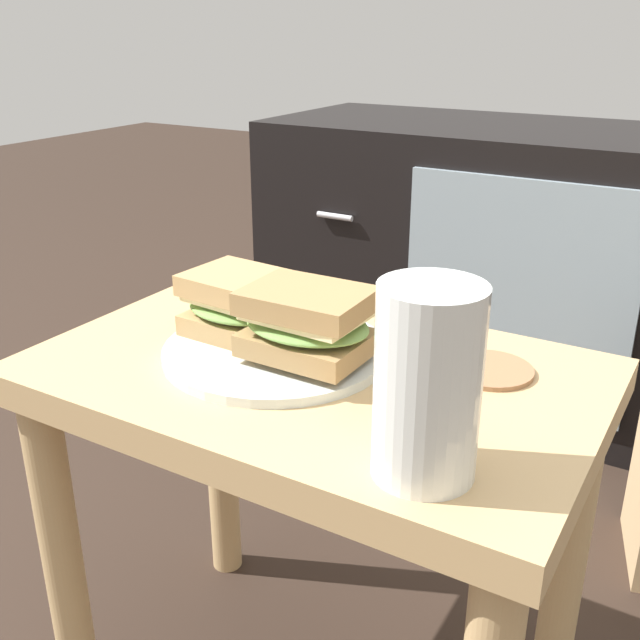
% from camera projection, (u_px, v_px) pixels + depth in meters
% --- Properties ---
extents(side_table, '(0.56, 0.36, 0.46)m').
position_uv_depth(side_table, '(314.00, 442.00, 0.78)').
color(side_table, tan).
rests_on(side_table, ground).
extents(tv_cabinet, '(0.96, 0.46, 0.58)m').
position_uv_depth(tv_cabinet, '(492.00, 261.00, 1.62)').
color(tv_cabinet, black).
rests_on(tv_cabinet, ground).
extents(plate, '(0.23, 0.23, 0.01)m').
position_uv_depth(plate, '(276.00, 351.00, 0.77)').
color(plate, silver).
rests_on(plate, side_table).
extents(sandwich_front, '(0.12, 0.10, 0.07)m').
position_uv_depth(sandwich_front, '(241.00, 304.00, 0.79)').
color(sandwich_front, tan).
rests_on(sandwich_front, plate).
extents(sandwich_back, '(0.13, 0.10, 0.07)m').
position_uv_depth(sandwich_back, '(311.00, 323.00, 0.72)').
color(sandwich_back, '#9E7A4C').
rests_on(sandwich_back, plate).
extents(beer_glass, '(0.08, 0.08, 0.15)m').
position_uv_depth(beer_glass, '(427.00, 387.00, 0.54)').
color(beer_glass, silver).
rests_on(beer_glass, side_table).
extents(coaster, '(0.09, 0.09, 0.01)m').
position_uv_depth(coaster, '(489.00, 370.00, 0.73)').
color(coaster, '#996B47').
rests_on(coaster, side_table).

